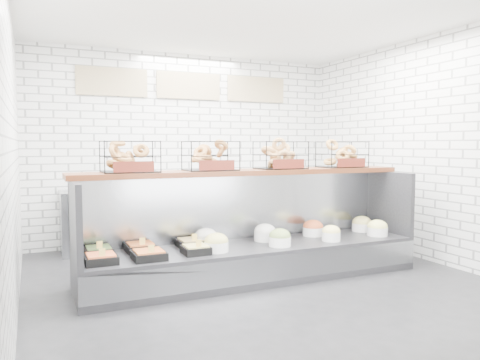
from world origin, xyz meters
name	(u,v)px	position (x,y,z in m)	size (l,w,h in m)	color
ground	(266,285)	(0.00, 0.00, 0.00)	(5.50, 5.50, 0.00)	black
room_shell	(244,103)	(0.00, 0.60, 2.06)	(5.02, 5.51, 3.01)	white
display_case	(253,249)	(0.00, 0.34, 0.33)	(4.00, 0.90, 1.20)	black
bagel_shelf	(247,159)	(0.00, 0.52, 1.38)	(4.10, 0.50, 0.40)	#471F0F
prep_counter	(195,214)	(-0.01, 2.43, 0.47)	(4.00, 0.60, 1.20)	#93969B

